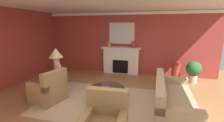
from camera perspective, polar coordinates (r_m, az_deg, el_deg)
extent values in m
plane|color=olive|center=(4.41, -2.98, -15.97)|extent=(9.40, 9.40, 0.00)
cube|color=#9E3833|center=(7.01, 4.76, 6.69)|extent=(7.83, 0.12, 2.76)
cube|color=#9E3833|center=(6.32, -35.96, 3.65)|extent=(0.12, 6.86, 2.76)
cube|color=white|center=(4.21, -2.13, 22.03)|extent=(7.83, 6.86, 0.06)
cube|color=white|center=(6.91, 4.84, 17.42)|extent=(7.83, 0.08, 0.12)
cube|color=tan|center=(4.51, -1.89, -15.17)|extent=(3.75, 2.39, 0.01)
cube|color=white|center=(6.96, 3.36, -0.05)|extent=(1.60, 0.25, 1.16)
cube|color=black|center=(7.00, 3.31, -1.90)|extent=(0.70, 0.26, 0.60)
cube|color=white|center=(6.82, 3.38, 4.88)|extent=(1.80, 0.35, 0.06)
cube|color=silver|center=(6.91, 3.69, 10.37)|extent=(1.13, 0.04, 0.93)
cube|color=tan|center=(4.25, 22.06, -14.68)|extent=(0.99, 2.14, 0.45)
cube|color=tan|center=(4.05, 17.58, -9.08)|extent=(0.29, 2.11, 0.40)
cube|color=tan|center=(5.08, 21.26, -8.98)|extent=(0.91, 0.24, 0.62)
cube|color=#9E7A4C|center=(4.88, -22.83, -11.17)|extent=(0.97, 0.97, 0.44)
cube|color=#9E7A4C|center=(4.48, -20.75, -6.61)|extent=(0.35, 0.82, 0.51)
cube|color=#9E7A4C|center=(5.04, -19.97, -9.17)|extent=(0.81, 0.33, 0.60)
cube|color=#9E7A4C|center=(4.67, -26.10, -11.50)|extent=(0.81, 0.33, 0.60)
cube|color=#9E7A4C|center=(3.07, -1.63, -14.85)|extent=(0.81, 0.20, 0.51)
cylinder|color=#2D2319|center=(4.33, -1.93, -10.19)|extent=(1.00, 1.00, 0.04)
cylinder|color=#2D2319|center=(4.42, -1.91, -12.88)|extent=(0.12, 0.12, 0.41)
cylinder|color=#2D2319|center=(4.50, -1.89, -15.06)|extent=(0.56, 0.56, 0.03)
cube|color=#2D2319|center=(5.31, -19.86, -3.72)|extent=(0.56, 0.56, 0.04)
cube|color=#2D2319|center=(5.42, -19.58, -7.27)|extent=(0.10, 0.10, 0.66)
cube|color=#2D2319|center=(5.53, -19.34, -10.30)|extent=(0.45, 0.45, 0.04)
cylinder|color=beige|center=(5.25, -20.06, -1.15)|extent=(0.18, 0.18, 0.45)
cone|color=#C6B284|center=(5.18, -20.37, 2.88)|extent=(0.44, 0.44, 0.30)
cylinder|color=#9E3328|center=(6.69, 8.01, 6.11)|extent=(0.17, 0.17, 0.28)
cylinder|color=beige|center=(5.10, -19.33, -2.66)|extent=(0.13, 0.13, 0.25)
cylinder|color=#9E3328|center=(6.68, 22.85, -3.75)|extent=(0.33, 0.33, 0.67)
cylinder|color=#B7892D|center=(6.91, -1.15, 6.18)|extent=(0.17, 0.17, 0.22)
cube|color=navy|center=(4.46, -2.53, -8.80)|extent=(0.23, 0.19, 0.06)
cube|color=maroon|center=(4.14, -2.61, -9.87)|extent=(0.22, 0.21, 0.04)
cylinder|color=#BCB29E|center=(6.71, 28.00, -5.85)|extent=(0.32, 0.32, 0.30)
sphere|color=#28602D|center=(6.60, 28.36, -2.53)|extent=(0.56, 0.56, 0.56)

